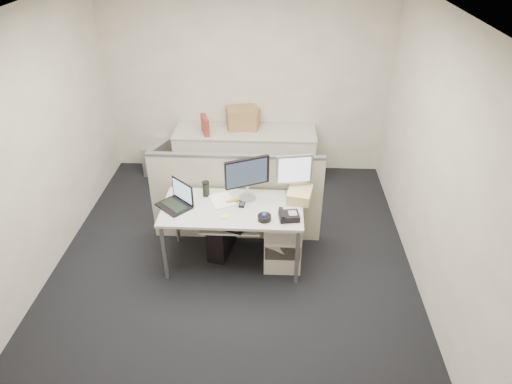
# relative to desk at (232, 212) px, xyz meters

# --- Properties ---
(floor) EXTENTS (4.00, 4.50, 0.01)m
(floor) POSITION_rel_desk_xyz_m (0.00, 0.00, -0.67)
(floor) COLOR black
(floor) RESTS_ON ground
(ceiling) EXTENTS (4.00, 4.50, 0.01)m
(ceiling) POSITION_rel_desk_xyz_m (0.00, 0.00, 2.04)
(ceiling) COLOR white
(ceiling) RESTS_ON ground
(wall_back) EXTENTS (4.00, 0.02, 2.70)m
(wall_back) POSITION_rel_desk_xyz_m (0.00, 2.25, 0.69)
(wall_back) COLOR silver
(wall_back) RESTS_ON ground
(wall_front) EXTENTS (4.00, 0.02, 2.70)m
(wall_front) POSITION_rel_desk_xyz_m (0.00, -2.25, 0.69)
(wall_front) COLOR silver
(wall_front) RESTS_ON ground
(wall_left) EXTENTS (0.02, 4.50, 2.70)m
(wall_left) POSITION_rel_desk_xyz_m (-2.00, 0.00, 0.69)
(wall_left) COLOR silver
(wall_left) RESTS_ON ground
(wall_right) EXTENTS (0.02, 4.50, 2.70)m
(wall_right) POSITION_rel_desk_xyz_m (2.00, 0.00, 0.69)
(wall_right) COLOR silver
(wall_right) RESTS_ON ground
(desk) EXTENTS (1.50, 0.75, 0.73)m
(desk) POSITION_rel_desk_xyz_m (0.00, 0.00, 0.00)
(desk) COLOR silver
(desk) RESTS_ON floor
(keyboard_tray) EXTENTS (0.62, 0.32, 0.02)m
(keyboard_tray) POSITION_rel_desk_xyz_m (0.00, -0.18, -0.04)
(keyboard_tray) COLOR silver
(keyboard_tray) RESTS_ON desk
(drawer_pedestal) EXTENTS (0.40, 0.55, 0.65)m
(drawer_pedestal) POSITION_rel_desk_xyz_m (0.55, 0.05, -0.34)
(drawer_pedestal) COLOR beige
(drawer_pedestal) RESTS_ON floor
(cubicle_partition) EXTENTS (2.00, 0.06, 1.10)m
(cubicle_partition) POSITION_rel_desk_xyz_m (0.00, 0.45, -0.11)
(cubicle_partition) COLOR beige
(cubicle_partition) RESTS_ON floor
(back_counter) EXTENTS (2.00, 0.60, 0.72)m
(back_counter) POSITION_rel_desk_xyz_m (0.00, 1.93, -0.30)
(back_counter) COLOR beige
(back_counter) RESTS_ON floor
(monitor_main) EXTENTS (0.53, 0.38, 0.49)m
(monitor_main) POSITION_rel_desk_xyz_m (0.15, 0.18, 0.31)
(monitor_main) COLOR black
(monitor_main) RESTS_ON desk
(monitor_small) EXTENTS (0.43, 0.27, 0.48)m
(monitor_small) POSITION_rel_desk_xyz_m (0.65, 0.28, 0.31)
(monitor_small) COLOR #B7B7BC
(monitor_small) RESTS_ON desk
(laptop) EXTENTS (0.43, 0.43, 0.26)m
(laptop) POSITION_rel_desk_xyz_m (-0.62, -0.02, 0.20)
(laptop) COLOR black
(laptop) RESTS_ON desk
(trackball) EXTENTS (0.17, 0.17, 0.05)m
(trackball) POSITION_rel_desk_xyz_m (0.35, -0.21, 0.09)
(trackball) COLOR black
(trackball) RESTS_ON desk
(desk_phone) EXTENTS (0.23, 0.19, 0.06)m
(desk_phone) POSITION_rel_desk_xyz_m (0.60, -0.18, 0.10)
(desk_phone) COLOR black
(desk_phone) RESTS_ON desk
(paper_stack) EXTENTS (0.33, 0.36, 0.01)m
(paper_stack) POSITION_rel_desk_xyz_m (-0.12, 0.12, 0.07)
(paper_stack) COLOR white
(paper_stack) RESTS_ON desk
(sticky_pad) EXTENTS (0.09, 0.09, 0.01)m
(sticky_pad) POSITION_rel_desk_xyz_m (-0.05, -0.18, 0.07)
(sticky_pad) COLOR #FEFF38
(sticky_pad) RESTS_ON desk
(travel_mug) EXTENTS (0.08, 0.08, 0.16)m
(travel_mug) POSITION_rel_desk_xyz_m (-0.31, 0.22, 0.15)
(travel_mug) COLOR black
(travel_mug) RESTS_ON desk
(banana) EXTENTS (0.19, 0.12, 0.04)m
(banana) POSITION_rel_desk_xyz_m (0.00, 0.10, 0.09)
(banana) COLOR gold
(banana) RESTS_ON desk
(cellphone) EXTENTS (0.07, 0.12, 0.02)m
(cellphone) POSITION_rel_desk_xyz_m (0.10, 0.05, 0.07)
(cellphone) COLOR black
(cellphone) RESTS_ON desk
(manila_folders) EXTENTS (0.31, 0.36, 0.12)m
(manila_folders) POSITION_rel_desk_xyz_m (0.72, 0.20, 0.13)
(manila_folders) COLOR #D1BA75
(manila_folders) RESTS_ON desk
(keyboard) EXTENTS (0.43, 0.27, 0.02)m
(keyboard) POSITION_rel_desk_xyz_m (-0.05, -0.22, -0.02)
(keyboard) COLOR black
(keyboard) RESTS_ON keyboard_tray
(pc_tower_desk) EXTENTS (0.30, 0.53, 0.46)m
(pc_tower_desk) POSITION_rel_desk_xyz_m (-0.15, 0.17, -0.43)
(pc_tower_desk) COLOR black
(pc_tower_desk) RESTS_ON floor
(pc_tower_spare_dark) EXTENTS (0.21, 0.46, 0.42)m
(pc_tower_spare_dark) POSITION_rel_desk_xyz_m (-1.05, 1.63, -0.45)
(pc_tower_spare_dark) COLOR black
(pc_tower_spare_dark) RESTS_ON floor
(pc_tower_spare_silver) EXTENTS (0.37, 0.53, 0.46)m
(pc_tower_spare_silver) POSITION_rel_desk_xyz_m (-1.34, 2.03, -0.43)
(pc_tower_spare_silver) COLOR #B7B7BC
(pc_tower_spare_silver) RESTS_ON floor
(cardboard_box_left) EXTENTS (0.48, 0.40, 0.32)m
(cardboard_box_left) POSITION_rel_desk_xyz_m (-0.05, 2.05, 0.21)
(cardboard_box_left) COLOR #A07148
(cardboard_box_left) RESTS_ON back_counter
(cardboard_box_right) EXTENTS (0.42, 0.35, 0.28)m
(cardboard_box_right) POSITION_rel_desk_xyz_m (0.00, 2.05, 0.19)
(cardboard_box_right) COLOR #A07148
(cardboard_box_right) RESTS_ON back_counter
(red_binder) EXTENTS (0.16, 0.29, 0.27)m
(red_binder) POSITION_rel_desk_xyz_m (-0.55, 1.83, 0.19)
(red_binder) COLOR maroon
(red_binder) RESTS_ON back_counter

